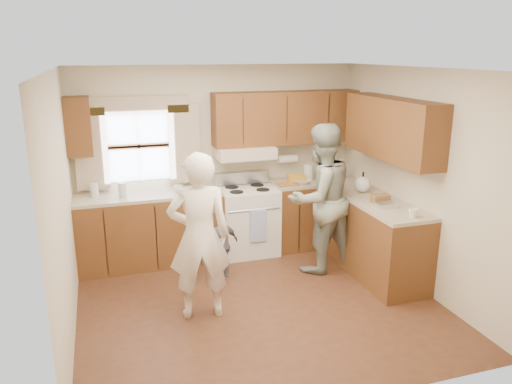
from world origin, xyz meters
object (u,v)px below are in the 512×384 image
object	(u,v)px
stove	(247,219)
woman_left	(199,237)
child	(222,245)
woman_right	(320,199)

from	to	relation	value
stove	woman_left	size ratio (longest dim) A/B	0.62
stove	woman_left	bearing A→B (deg)	-122.35
stove	child	xyz separation A→B (m)	(-0.52, -0.67, -0.05)
woman_right	child	bearing A→B (deg)	-20.64
woman_left	woman_right	xyz separation A→B (m)	(1.64, 0.69, 0.05)
stove	child	bearing A→B (deg)	-127.47
woman_right	child	world-z (taller)	woman_right
stove	woman_left	distance (m)	1.80
woman_left	child	bearing A→B (deg)	-112.21
woman_left	child	distance (m)	1.02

